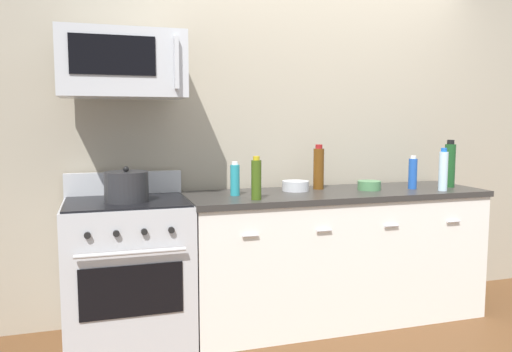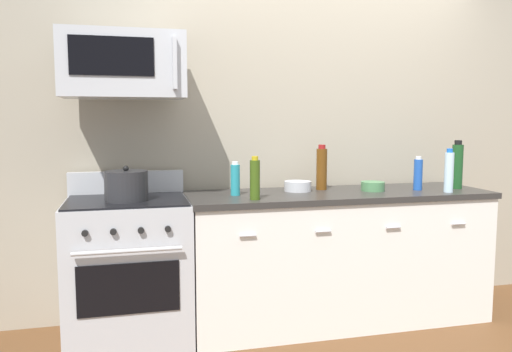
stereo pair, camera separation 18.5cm
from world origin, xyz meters
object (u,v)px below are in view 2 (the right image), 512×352
at_px(bottle_soda_blue, 418,174).
at_px(bottle_dish_soap, 235,179).
at_px(bottle_water_clear, 449,172).
at_px(bottle_wine_green, 457,166).
at_px(bottle_wine_amber, 322,168).
at_px(bowl_steel_prep, 298,186).
at_px(stockpot, 126,186).
at_px(microwave, 123,65).
at_px(bowl_green_glaze, 373,186).
at_px(range_oven, 129,269).
at_px(bottle_olive_oil, 255,179).

distance_m(bottle_soda_blue, bottle_dish_soap, 1.31).
bearing_deg(bottle_water_clear, bottle_wine_green, 41.48).
relative_size(bottle_wine_amber, bottle_water_clear, 1.07).
distance_m(bottle_wine_green, bowl_steel_prep, 1.18).
height_order(bottle_water_clear, stockpot, bottle_water_clear).
bearing_deg(bottle_wine_amber, bottle_soda_blue, -16.21).
distance_m(microwave, stockpot, 0.74).
bearing_deg(bowl_green_glaze, bottle_dish_soap, 178.78).
relative_size(bottle_wine_green, bottle_water_clear, 1.16).
distance_m(bottle_soda_blue, bowl_steel_prep, 0.86).
xyz_separation_m(bowl_steel_prep, stockpot, (-1.16, -0.16, 0.06)).
xyz_separation_m(range_oven, stockpot, (0.00, -0.05, 0.54)).
distance_m(bottle_wine_amber, stockpot, 1.37).
xyz_separation_m(bottle_wine_green, bowl_green_glaze, (-0.65, 0.04, -0.13)).
height_order(bottle_dish_soap, bowl_green_glaze, bottle_dish_soap).
distance_m(microwave, bowl_green_glaze, 1.86).
distance_m(bottle_wine_amber, bottle_water_clear, 0.87).
distance_m(bottle_olive_oil, bottle_water_clear, 1.38).
bearing_deg(bottle_soda_blue, bottle_dish_soap, 177.27).
height_order(bottle_wine_green, bottle_dish_soap, bottle_wine_green).
relative_size(microwave, bottle_dish_soap, 3.33).
bearing_deg(stockpot, bottle_dish_soap, 5.05).
xyz_separation_m(bottle_soda_blue, bowl_steel_prep, (-0.85, 0.16, -0.08)).
relative_size(bottle_wine_green, bottle_dish_soap, 1.57).
bearing_deg(bowl_steel_prep, bottle_wine_green, -7.40).
bearing_deg(bottle_wine_amber, bowl_green_glaze, -24.46).
bearing_deg(bottle_dish_soap, bottle_soda_blue, -2.73).
height_order(range_oven, bottle_olive_oil, bottle_olive_oil).
height_order(bottle_dish_soap, bowl_steel_prep, bottle_dish_soap).
bearing_deg(microwave, bottle_water_clear, -6.59).
bearing_deg(microwave, bowl_green_glaze, -1.96).
height_order(microwave, bottle_dish_soap, microwave).
bearing_deg(microwave, bottle_soda_blue, -2.83).
bearing_deg(bowl_steel_prep, range_oven, -174.99).
relative_size(bottle_wine_green, bottle_olive_oil, 1.29).
xyz_separation_m(bottle_soda_blue, bottle_wine_amber, (-0.66, 0.19, 0.04)).
xyz_separation_m(bottle_wine_green, bottle_water_clear, (-0.17, -0.15, -0.02)).
xyz_separation_m(bowl_green_glaze, stockpot, (-1.68, -0.04, 0.06)).
distance_m(bottle_wine_amber, bowl_green_glaze, 0.38).
bearing_deg(bottle_water_clear, bottle_wine_amber, 156.98).
bearing_deg(bottle_dish_soap, bottle_water_clear, -8.28).
distance_m(bottle_water_clear, stockpot, 2.16).
bearing_deg(stockpot, bottle_olive_oil, -10.79).
distance_m(range_oven, bottle_olive_oil, 0.99).
relative_size(range_oven, bottle_olive_oil, 3.93).
distance_m(bottle_wine_green, bottle_olive_oil, 1.56).
bearing_deg(bottle_wine_amber, stockpot, -172.03).
height_order(microwave, bottle_olive_oil, microwave).
height_order(range_oven, bottle_wine_amber, bottle_wine_amber).
bearing_deg(bottle_dish_soap, bottle_wine_green, -2.03).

